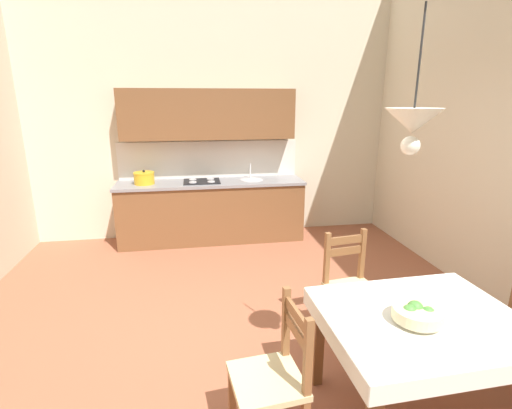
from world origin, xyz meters
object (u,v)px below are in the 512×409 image
dining_chair_kitchen_side (351,288)px  pendant_lamp (413,123)px  dining_table (420,334)px  fruit_bowl (417,313)px  kitchen_cabinetry (211,184)px  dining_chair_tv_side (273,377)px

dining_chair_kitchen_side → pendant_lamp: 1.72m
dining_table → pendant_lamp: bearing=139.9°
fruit_bowl → pendant_lamp: 1.13m
kitchen_cabinetry → pendant_lamp: size_ratio=3.36×
pendant_lamp → dining_table: bearing=-40.1°
kitchen_cabinetry → dining_chair_tv_side: bearing=-87.3°
dining_table → dining_chair_tv_side: bearing=-178.8°
dining_chair_tv_side → kitchen_cabinetry: bearing=92.7°
kitchen_cabinetry → dining_chair_kitchen_side: size_ratio=2.91×
dining_chair_kitchen_side → fruit_bowl: bearing=-92.4°
fruit_bowl → pendant_lamp: size_ratio=0.37×
fruit_bowl → dining_chair_kitchen_side: bearing=87.6°
kitchen_cabinetry → fruit_bowl: bearing=-74.0°
dining_chair_kitchen_side → pendant_lamp: (-0.10, -0.85, 1.49)m
kitchen_cabinetry → dining_chair_kitchen_side: (1.09, -2.62, -0.41)m
dining_chair_kitchen_side → dining_table: bearing=-87.8°
dining_table → dining_chair_tv_side: 0.97m
kitchen_cabinetry → dining_table: 3.77m
dining_chair_kitchen_side → dining_chair_tv_side: (-0.92, -0.99, 0.00)m
kitchen_cabinetry → pendant_lamp: 3.77m
dining_table → dining_chair_kitchen_side: dining_chair_kitchen_side is taller
dining_table → pendant_lamp: (-0.14, 0.12, 1.31)m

